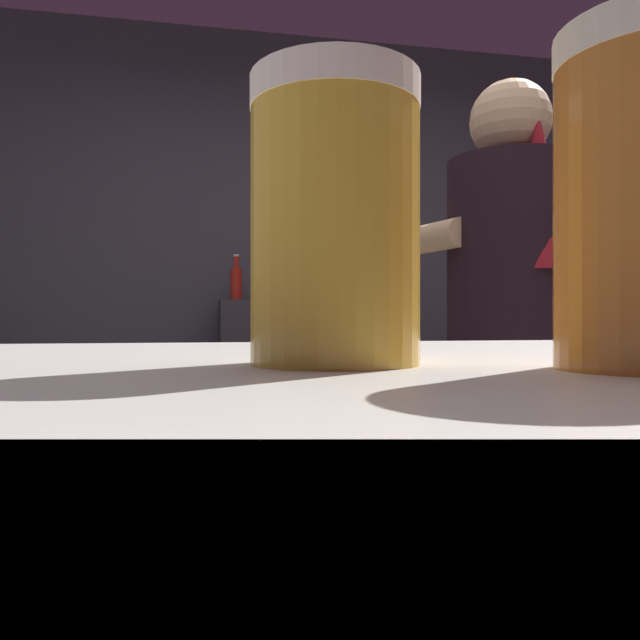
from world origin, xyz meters
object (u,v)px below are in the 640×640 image
object	(u,v)px
chefs_knife	(527,363)
bottle_vinegar	(347,286)
knife_block	(604,332)
mixing_bowl	(245,359)
bottle_soy	(236,283)
pint_glass_far	(335,222)
bartender	(512,344)

from	to	relation	value
chefs_knife	bottle_vinegar	xyz separation A→B (m)	(-0.34, 1.24, 0.33)
knife_block	mixing_bowl	bearing A→B (deg)	-178.28
chefs_knife	bottle_soy	world-z (taller)	bottle_soy
knife_block	pint_glass_far	xyz separation A→B (m)	(-1.46, -1.80, 0.09)
bartender	chefs_knife	world-z (taller)	bartender
bartender	chefs_knife	bearing A→B (deg)	-49.67
bartender	pint_glass_far	size ratio (longest dim) A/B	13.59
mixing_bowl	bottle_vinegar	world-z (taller)	bottle_vinegar
bottle_vinegar	bottle_soy	world-z (taller)	bottle_soy
bottle_vinegar	bottle_soy	bearing A→B (deg)	170.68
bottle_vinegar	mixing_bowl	bearing A→B (deg)	-118.63
chefs_knife	pint_glass_far	size ratio (longest dim) A/B	1.91
mixing_bowl	bartender	bearing A→B (deg)	-35.91
bartender	chefs_knife	distance (m)	0.50
bottle_soy	mixing_bowl	bearing A→B (deg)	-92.20
knife_block	bottle_soy	size ratio (longest dim) A/B	1.15
bartender	bottle_vinegar	size ratio (longest dim) A/B	8.60
chefs_knife	bottle_soy	size ratio (longest dim) A/B	0.98
bartender	pint_glass_far	distance (m)	1.49
knife_block	mixing_bowl	world-z (taller)	knife_block
mixing_bowl	chefs_knife	distance (m)	0.97
mixing_bowl	pint_glass_far	distance (m)	1.77
mixing_bowl	chefs_knife	bearing A→B (deg)	-5.42
knife_block	pint_glass_far	world-z (taller)	knife_block
knife_block	pint_glass_far	size ratio (longest dim) A/B	2.25
pint_glass_far	bottle_soy	world-z (taller)	bottle_soy
bartender	mixing_bowl	distance (m)	0.85
pint_glass_far	bottle_vinegar	size ratio (longest dim) A/B	0.63
bottle_vinegar	bottle_soy	xyz separation A→B (m)	(-0.58, 0.10, 0.02)
knife_block	mixing_bowl	distance (m)	1.36
bottle_soy	bottle_vinegar	bearing A→B (deg)	-9.32
knife_block	bottle_vinegar	size ratio (longest dim) A/B	1.43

